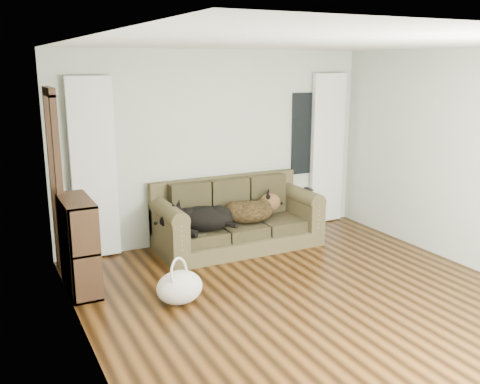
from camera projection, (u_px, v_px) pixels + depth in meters
name	position (u px, v px, depth m)	size (l,w,h in m)	color
floor	(318.00, 305.00, 5.49)	(5.00, 5.00, 0.00)	black
ceiling	(328.00, 43.00, 4.87)	(5.00, 5.00, 0.00)	white
wall_back	(217.00, 147.00, 7.35)	(4.50, 0.04, 2.60)	#B6C0B3
wall_left	(86.00, 210.00, 4.20)	(0.04, 5.00, 2.60)	#B6C0B3
curtain_left	(94.00, 169.00, 6.57)	(0.55, 0.08, 2.25)	white
curtain_right	(327.00, 149.00, 8.10)	(0.55, 0.08, 2.25)	white
window_pane	(306.00, 134.00, 7.93)	(0.50, 0.03, 1.20)	black
door_casing	(57.00, 187.00, 6.06)	(0.07, 0.60, 2.10)	black
sofa	(238.00, 215.00, 7.12)	(2.17, 0.94, 0.89)	#4B3F2B
dog_black_lab	(201.00, 220.00, 6.78)	(0.74, 0.51, 0.31)	black
dog_shepherd	(251.00, 211.00, 7.15)	(0.72, 0.51, 0.32)	black
tv_remote	(309.00, 189.00, 7.37)	(0.06, 0.20, 0.02)	black
tote_bag	(180.00, 289.00, 5.50)	(0.49, 0.38, 0.35)	silver
bookshelf	(79.00, 246.00, 5.77)	(0.31, 0.82, 1.03)	black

